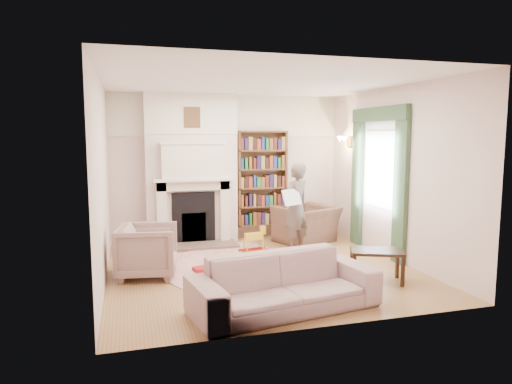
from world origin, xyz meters
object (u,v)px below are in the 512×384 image
object	(u,v)px
coffee_table	(376,266)
sofa	(285,283)
armchair_reading	(306,224)
rocking_horse	(254,239)
armchair_left	(148,251)
man_reading	(296,207)
bookcase	(262,179)
paraffin_heater	(147,237)

from	to	relation	value
coffee_table	sofa	bearing A→B (deg)	-135.45
armchair_reading	rocking_horse	size ratio (longest dim) A/B	2.10
armchair_left	coffee_table	world-z (taller)	armchair_left
rocking_horse	sofa	bearing A→B (deg)	-105.05
coffee_table	man_reading	bearing A→B (deg)	126.69
man_reading	bookcase	bearing A→B (deg)	-106.80
bookcase	rocking_horse	bearing A→B (deg)	-113.20
armchair_reading	sofa	xyz separation A→B (m)	(-1.54, -3.14, -0.03)
bookcase	armchair_left	xyz separation A→B (m)	(-2.32, -2.05, -0.80)
sofa	man_reading	bearing A→B (deg)	57.01
bookcase	man_reading	xyz separation A→B (m)	(0.24, -1.26, -0.40)
man_reading	coffee_table	size ratio (longest dim) A/B	2.23
rocking_horse	coffee_table	bearing A→B (deg)	-66.73
sofa	bookcase	bearing A→B (deg)	67.69
paraffin_heater	armchair_reading	bearing A→B (deg)	0.28
armchair_left	paraffin_heater	world-z (taller)	armchair_left
bookcase	sofa	world-z (taller)	bookcase
man_reading	coffee_table	distance (m)	2.04
bookcase	sofa	distance (m)	3.99
armchair_left	coffee_table	xyz separation A→B (m)	(3.04, -1.12, -0.15)
sofa	man_reading	distance (m)	2.80
armchair_reading	paraffin_heater	xyz separation A→B (m)	(-2.96, -0.01, -0.07)
armchair_left	man_reading	distance (m)	2.71
bookcase	sofa	size ratio (longest dim) A/B	0.85
armchair_left	rocking_horse	size ratio (longest dim) A/B	1.64
coffee_table	armchair_left	bearing A→B (deg)	-177.62
bookcase	coffee_table	bearing A→B (deg)	-77.17
bookcase	paraffin_heater	xyz separation A→B (m)	(-2.27, -0.68, -0.90)
armchair_reading	rocking_horse	xyz separation A→B (m)	(-1.17, -0.46, -0.12)
coffee_table	paraffin_heater	bearing A→B (deg)	162.81
armchair_left	rocking_horse	xyz separation A→B (m)	(1.84, 0.93, -0.15)
armchair_left	coffee_table	distance (m)	3.24
armchair_reading	armchair_left	xyz separation A→B (m)	(-3.01, -1.38, 0.03)
man_reading	armchair_left	bearing A→B (deg)	-10.57
rocking_horse	paraffin_heater	bearing A→B (deg)	159.01
coffee_table	rocking_horse	xyz separation A→B (m)	(-1.20, 2.04, -0.00)
armchair_left	sofa	xyz separation A→B (m)	(1.47, -1.75, -0.06)
armchair_reading	man_reading	xyz separation A→B (m)	(-0.45, -0.60, 0.44)
bookcase	rocking_horse	world-z (taller)	bookcase
sofa	coffee_table	world-z (taller)	sofa
bookcase	man_reading	size ratio (longest dim) A/B	1.19
armchair_left	man_reading	world-z (taller)	man_reading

